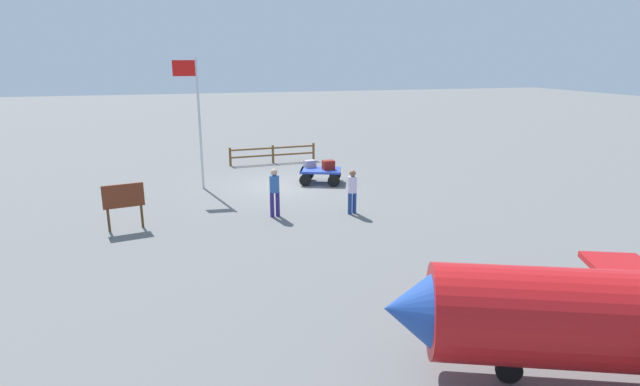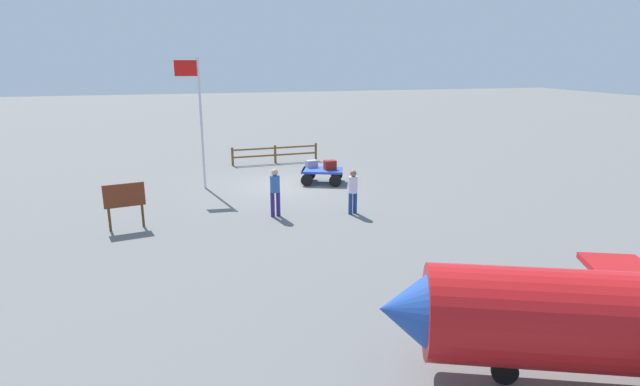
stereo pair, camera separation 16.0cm
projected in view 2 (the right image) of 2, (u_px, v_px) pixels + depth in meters
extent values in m
plane|color=slate|center=(285.00, 186.00, 21.27)|extent=(120.00, 120.00, 0.00)
cube|color=blue|center=(322.00, 170.00, 21.59)|extent=(2.01, 1.68, 0.10)
cube|color=blue|center=(304.00, 170.00, 21.66)|extent=(0.46, 1.06, 0.10)
cylinder|color=black|center=(307.00, 180.00, 21.15)|extent=(0.52, 0.29, 0.51)
cylinder|color=black|center=(310.00, 174.00, 22.30)|extent=(0.52, 0.29, 0.51)
cylinder|color=black|center=(335.00, 181.00, 21.05)|extent=(0.52, 0.29, 0.51)
cylinder|color=black|center=(337.00, 174.00, 22.20)|extent=(0.52, 0.29, 0.51)
cube|color=gray|center=(312.00, 164.00, 21.92)|extent=(0.54, 0.38, 0.31)
cube|color=maroon|center=(330.00, 165.00, 21.46)|extent=(0.51, 0.38, 0.40)
cylinder|color=navy|center=(355.00, 203.00, 17.42)|extent=(0.14, 0.14, 0.76)
cylinder|color=navy|center=(350.00, 204.00, 17.31)|extent=(0.14, 0.14, 0.76)
cylinder|color=silver|center=(353.00, 185.00, 17.20)|extent=(0.39, 0.39, 0.57)
sphere|color=#825D45|center=(353.00, 173.00, 17.09)|extent=(0.22, 0.22, 0.22)
cylinder|color=navy|center=(278.00, 204.00, 17.09)|extent=(0.14, 0.14, 0.86)
cylinder|color=navy|center=(273.00, 204.00, 17.02)|extent=(0.14, 0.14, 0.86)
cylinder|color=#2E5CA4|center=(275.00, 184.00, 16.87)|extent=(0.36, 0.36, 0.57)
sphere|color=tan|center=(275.00, 172.00, 16.77)|extent=(0.23, 0.23, 0.23)
cone|color=#2249A3|center=(407.00, 310.00, 8.22)|extent=(1.37, 1.67, 1.44)
cylinder|color=black|center=(505.00, 372.00, 8.30)|extent=(0.45, 0.26, 0.44)
cylinder|color=silver|center=(202.00, 125.00, 20.23)|extent=(0.10, 0.10, 5.26)
cube|color=red|center=(185.00, 68.00, 19.53)|extent=(0.86, 0.10, 0.61)
cylinder|color=#4C3319|center=(143.00, 216.00, 16.03)|extent=(0.08, 0.08, 0.73)
cylinder|color=#4C3319|center=(110.00, 220.00, 15.61)|extent=(0.08, 0.08, 0.73)
cube|color=maroon|center=(124.00, 195.00, 15.63)|extent=(1.23, 0.30, 0.74)
cylinder|color=brown|center=(316.00, 152.00, 26.46)|extent=(0.12, 0.12, 0.93)
cylinder|color=brown|center=(275.00, 154.00, 25.79)|extent=(0.12, 0.12, 0.93)
cylinder|color=brown|center=(232.00, 157.00, 25.12)|extent=(0.12, 0.12, 0.93)
cube|color=brown|center=(275.00, 148.00, 25.70)|extent=(4.39, 0.32, 0.08)
cube|color=brown|center=(275.00, 155.00, 25.80)|extent=(4.39, 0.32, 0.08)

